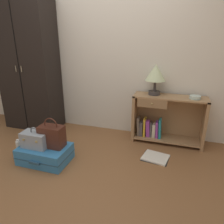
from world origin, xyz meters
The scene contains 11 objects.
ground_plane centered at (0.00, 0.00, 0.00)m, with size 9.00×9.00×0.00m, color brown.
back_wall centered at (0.00, 1.50, 1.30)m, with size 6.40×0.10×2.60m, color silver.
wardrobe centered at (-1.26, 1.20, 1.03)m, with size 0.90×0.47×2.05m.
bookshelf centered at (0.93, 1.28, 0.34)m, with size 1.01×0.33×0.70m.
table_lamp centered at (0.75, 1.30, 1.00)m, with size 0.28×0.28×0.43m.
bowl centered at (1.30, 1.24, 0.73)m, with size 0.15×0.15×0.04m, color silver.
suitcase_large centered at (-0.44, 0.27, 0.10)m, with size 0.61×0.44×0.21m.
train_case centered at (-0.53, 0.24, 0.31)m, with size 0.33×0.19×0.26m.
handbag centered at (-0.34, 0.31, 0.35)m, with size 0.30×0.17×0.38m.
bottle centered at (-0.88, 0.31, 0.10)m, with size 0.06×0.06×0.21m.
open_book_on_floor centered at (0.88, 0.76, 0.01)m, with size 0.36×0.33×0.02m.
Camera 1 is at (1.05, -1.67, 1.51)m, focal length 33.82 mm.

